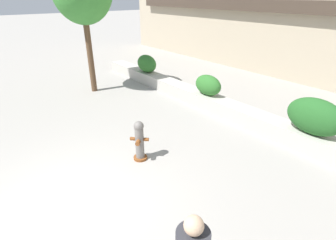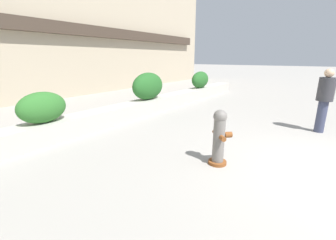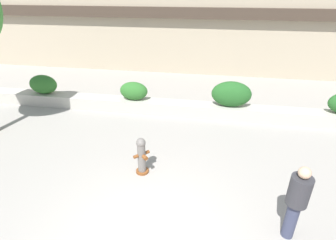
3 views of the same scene
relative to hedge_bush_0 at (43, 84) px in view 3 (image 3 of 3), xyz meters
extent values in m
cube|color=#3F3328|center=(6.02, 5.32, 2.46)|extent=(27.00, 0.36, 0.56)
cube|color=#B7B2A8|center=(6.02, 0.00, -0.65)|extent=(18.00, 0.70, 0.50)
ellipsoid|color=#2D6B28|center=(0.00, 0.00, 0.00)|extent=(1.21, 0.68, 0.81)
ellipsoid|color=#2D6B28|center=(3.98, 0.00, -0.04)|extent=(1.13, 0.62, 0.74)
ellipsoid|color=#235B23|center=(7.80, 0.00, 0.09)|extent=(1.48, 0.70, 0.98)
cylinder|color=brown|center=(5.33, -3.87, -0.87)|extent=(0.50, 0.50, 0.06)
cylinder|color=slate|center=(5.33, -3.87, -0.42)|extent=(0.31, 0.31, 0.85)
sphere|color=slate|center=(5.33, -3.87, 0.05)|extent=(0.25, 0.25, 0.25)
cylinder|color=brown|center=(5.46, -3.99, -0.32)|extent=(0.18, 0.18, 0.11)
cylinder|color=brown|center=(5.21, -3.99, -0.32)|extent=(0.15, 0.15, 0.09)
cylinder|color=brown|center=(5.45, -3.75, -0.32)|extent=(0.15, 0.15, 0.09)
cylinder|color=#383D56|center=(8.82, -5.36, -0.46)|extent=(0.24, 0.24, 0.88)
cylinder|color=#333338|center=(8.82, -5.36, 0.29)|extent=(0.41, 0.41, 0.62)
sphere|color=#D6AD89|center=(8.82, -5.36, 0.71)|extent=(0.23, 0.23, 0.23)
camera|label=1|loc=(10.26, -6.86, 2.98)|focal=28.00mm
camera|label=2|loc=(1.52, -5.42, 1.10)|focal=24.00mm
camera|label=3|loc=(7.04, -9.49, 3.70)|focal=28.00mm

